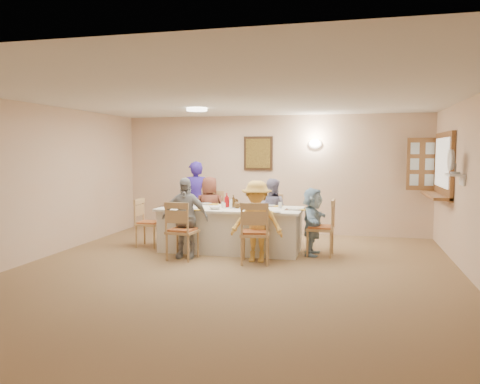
% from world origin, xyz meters
% --- Properties ---
extents(ground, '(7.00, 7.00, 0.00)m').
position_xyz_m(ground, '(0.00, 0.00, 0.00)').
color(ground, olive).
extents(room_walls, '(7.00, 7.00, 7.00)m').
position_xyz_m(room_walls, '(0.00, 0.00, 1.51)').
color(room_walls, beige).
rests_on(room_walls, ground).
extents(wall_picture, '(0.62, 0.05, 0.72)m').
position_xyz_m(wall_picture, '(-0.30, 3.46, 1.70)').
color(wall_picture, '#362113').
rests_on(wall_picture, room_walls).
extents(wall_sconce, '(0.26, 0.09, 0.18)m').
position_xyz_m(wall_sconce, '(0.90, 3.44, 1.90)').
color(wall_sconce, white).
rests_on(wall_sconce, room_walls).
extents(ceiling_light, '(0.36, 0.36, 0.05)m').
position_xyz_m(ceiling_light, '(-1.00, 1.50, 2.47)').
color(ceiling_light, white).
rests_on(ceiling_light, room_walls).
extents(serving_hatch, '(0.06, 1.50, 1.15)m').
position_xyz_m(serving_hatch, '(3.21, 2.40, 1.50)').
color(serving_hatch, '#935B35').
rests_on(serving_hatch, room_walls).
extents(hatch_sill, '(0.30, 1.50, 0.05)m').
position_xyz_m(hatch_sill, '(3.09, 2.40, 0.97)').
color(hatch_sill, '#935B35').
rests_on(hatch_sill, room_walls).
extents(shutter_door, '(0.55, 0.04, 1.00)m').
position_xyz_m(shutter_door, '(2.95, 3.16, 1.50)').
color(shutter_door, '#935B35').
rests_on(shutter_door, room_walls).
extents(fan_shelf, '(0.22, 0.36, 0.03)m').
position_xyz_m(fan_shelf, '(3.13, 1.05, 1.40)').
color(fan_shelf, white).
rests_on(fan_shelf, room_walls).
extents(desk_fan, '(0.30, 0.30, 0.28)m').
position_xyz_m(desk_fan, '(3.10, 1.05, 1.55)').
color(desk_fan, '#A5A5A8').
rests_on(desk_fan, fan_shelf).
extents(dining_table, '(2.49, 1.05, 0.76)m').
position_xyz_m(dining_table, '(-0.39, 1.50, 0.38)').
color(dining_table, white).
rests_on(dining_table, ground).
extents(chair_back_left, '(0.50, 0.50, 0.97)m').
position_xyz_m(chair_back_left, '(-0.99, 2.30, 0.49)').
color(chair_back_left, tan).
rests_on(chair_back_left, ground).
extents(chair_back_right, '(0.51, 0.51, 0.93)m').
position_xyz_m(chair_back_right, '(0.21, 2.30, 0.47)').
color(chair_back_right, tan).
rests_on(chair_back_right, ground).
extents(chair_front_left, '(0.50, 0.50, 0.95)m').
position_xyz_m(chair_front_left, '(-0.99, 0.70, 0.48)').
color(chair_front_left, tan).
rests_on(chair_front_left, ground).
extents(chair_front_right, '(0.53, 0.53, 0.98)m').
position_xyz_m(chair_front_right, '(0.21, 0.70, 0.49)').
color(chair_front_right, tan).
rests_on(chair_front_right, ground).
extents(chair_left_end, '(0.43, 0.43, 0.89)m').
position_xyz_m(chair_left_end, '(-1.94, 1.50, 0.44)').
color(chair_left_end, tan).
rests_on(chair_left_end, ground).
extents(chair_right_end, '(0.47, 0.47, 0.96)m').
position_xyz_m(chair_right_end, '(1.16, 1.50, 0.48)').
color(chair_right_end, tan).
rests_on(chair_right_end, ground).
extents(diner_back_left, '(0.76, 0.61, 1.26)m').
position_xyz_m(diner_back_left, '(-0.99, 2.18, 0.63)').
color(diner_back_left, brown).
rests_on(diner_back_left, ground).
extents(diner_back_right, '(0.76, 0.68, 1.24)m').
position_xyz_m(diner_back_right, '(0.21, 2.18, 0.62)').
color(diner_back_right, gray).
rests_on(diner_back_right, ground).
extents(diner_front_left, '(0.82, 0.43, 1.32)m').
position_xyz_m(diner_front_left, '(-0.99, 0.82, 0.66)').
color(diner_front_left, '#A6A6A7').
rests_on(diner_front_left, ground).
extents(diner_front_right, '(0.85, 0.51, 1.29)m').
position_xyz_m(diner_front_right, '(0.21, 0.82, 0.64)').
color(diner_front_right, '#FDC150').
rests_on(diner_front_right, ground).
extents(diner_right_end, '(1.08, 0.42, 1.14)m').
position_xyz_m(diner_right_end, '(1.03, 1.50, 0.57)').
color(diner_right_end, '#9CC1DB').
rests_on(diner_right_end, ground).
extents(caregiver, '(0.85, 0.81, 1.54)m').
position_xyz_m(caregiver, '(-1.44, 2.65, 0.77)').
color(caregiver, '#322095').
rests_on(caregiver, ground).
extents(placemat_fl, '(0.37, 0.27, 0.01)m').
position_xyz_m(placemat_fl, '(-0.99, 1.08, 0.76)').
color(placemat_fl, '#472B19').
rests_on(placemat_fl, dining_table).
extents(plate_fl, '(0.25, 0.25, 0.02)m').
position_xyz_m(plate_fl, '(-0.99, 1.08, 0.77)').
color(plate_fl, white).
rests_on(plate_fl, dining_table).
extents(napkin_fl, '(0.15, 0.15, 0.01)m').
position_xyz_m(napkin_fl, '(-0.81, 1.03, 0.77)').
color(napkin_fl, yellow).
rests_on(napkin_fl, dining_table).
extents(placemat_fr, '(0.35, 0.26, 0.01)m').
position_xyz_m(placemat_fr, '(0.21, 1.08, 0.76)').
color(placemat_fr, '#472B19').
rests_on(placemat_fr, dining_table).
extents(plate_fr, '(0.26, 0.26, 0.02)m').
position_xyz_m(plate_fr, '(0.21, 1.08, 0.77)').
color(plate_fr, white).
rests_on(plate_fr, dining_table).
extents(napkin_fr, '(0.13, 0.13, 0.01)m').
position_xyz_m(napkin_fr, '(0.39, 1.03, 0.77)').
color(napkin_fr, yellow).
rests_on(napkin_fr, dining_table).
extents(placemat_bl, '(0.36, 0.26, 0.01)m').
position_xyz_m(placemat_bl, '(-0.99, 1.92, 0.76)').
color(placemat_bl, '#472B19').
rests_on(placemat_bl, dining_table).
extents(plate_bl, '(0.23, 0.23, 0.01)m').
position_xyz_m(plate_bl, '(-0.99, 1.92, 0.77)').
color(plate_bl, white).
rests_on(plate_bl, dining_table).
extents(napkin_bl, '(0.15, 0.15, 0.01)m').
position_xyz_m(napkin_bl, '(-0.81, 1.87, 0.77)').
color(napkin_bl, yellow).
rests_on(napkin_bl, dining_table).
extents(placemat_br, '(0.36, 0.27, 0.01)m').
position_xyz_m(placemat_br, '(0.21, 1.92, 0.76)').
color(placemat_br, '#472B19').
rests_on(placemat_br, dining_table).
extents(plate_br, '(0.23, 0.23, 0.01)m').
position_xyz_m(plate_br, '(0.21, 1.92, 0.77)').
color(plate_br, white).
rests_on(plate_br, dining_table).
extents(napkin_br, '(0.15, 0.15, 0.01)m').
position_xyz_m(napkin_br, '(0.39, 1.87, 0.77)').
color(napkin_br, yellow).
rests_on(napkin_br, dining_table).
extents(placemat_le, '(0.37, 0.27, 0.01)m').
position_xyz_m(placemat_le, '(-1.49, 1.50, 0.76)').
color(placemat_le, '#472B19').
rests_on(placemat_le, dining_table).
extents(plate_le, '(0.23, 0.23, 0.01)m').
position_xyz_m(plate_le, '(-1.49, 1.50, 0.77)').
color(plate_le, white).
rests_on(plate_le, dining_table).
extents(napkin_le, '(0.14, 0.14, 0.01)m').
position_xyz_m(napkin_le, '(-1.31, 1.45, 0.77)').
color(napkin_le, yellow).
rests_on(napkin_le, dining_table).
extents(placemat_re, '(0.32, 0.24, 0.01)m').
position_xyz_m(placemat_re, '(0.73, 1.50, 0.76)').
color(placemat_re, '#472B19').
rests_on(placemat_re, dining_table).
extents(plate_re, '(0.24, 0.24, 0.02)m').
position_xyz_m(plate_re, '(0.73, 1.50, 0.77)').
color(plate_re, white).
rests_on(plate_re, dining_table).
extents(napkin_re, '(0.15, 0.15, 0.01)m').
position_xyz_m(napkin_re, '(0.91, 1.45, 0.77)').
color(napkin_re, yellow).
rests_on(napkin_re, dining_table).
extents(teacup_a, '(0.19, 0.19, 0.09)m').
position_xyz_m(teacup_a, '(-1.21, 1.21, 0.81)').
color(teacup_a, white).
rests_on(teacup_a, dining_table).
extents(teacup_b, '(0.12, 0.12, 0.08)m').
position_xyz_m(teacup_b, '(-0.02, 2.05, 0.80)').
color(teacup_b, white).
rests_on(teacup_b, dining_table).
extents(bowl_a, '(0.35, 0.35, 0.05)m').
position_xyz_m(bowl_a, '(-0.60, 1.25, 0.79)').
color(bowl_a, white).
rests_on(bowl_a, dining_table).
extents(bowl_b, '(0.24, 0.24, 0.06)m').
position_xyz_m(bowl_b, '(-0.01, 1.75, 0.79)').
color(bowl_b, white).
rests_on(bowl_b, dining_table).
extents(condiment_ketchup, '(0.12, 0.12, 0.25)m').
position_xyz_m(condiment_ketchup, '(-0.48, 1.56, 0.88)').
color(condiment_ketchup, '#B00F14').
rests_on(condiment_ketchup, dining_table).
extents(condiment_brown, '(0.12, 0.13, 0.22)m').
position_xyz_m(condiment_brown, '(-0.37, 1.59, 0.87)').
color(condiment_brown, '#4A3113').
rests_on(condiment_brown, dining_table).
extents(condiment_malt, '(0.19, 0.19, 0.16)m').
position_xyz_m(condiment_malt, '(-0.26, 1.46, 0.84)').
color(condiment_malt, '#4A3113').
rests_on(condiment_malt, dining_table).
extents(drinking_glass, '(0.06, 0.06, 0.09)m').
position_xyz_m(drinking_glass, '(-0.54, 1.55, 0.82)').
color(drinking_glass, silver).
rests_on(drinking_glass, dining_table).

